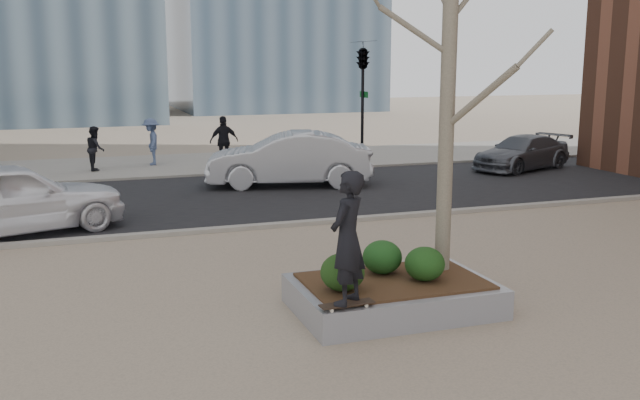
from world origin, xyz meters
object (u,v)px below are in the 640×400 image
object	(u,v)px
planter	(393,296)
skateboarder	(348,238)
skateboard	(347,306)
police_car	(10,198)

from	to	relation	value
planter	skateboarder	bearing A→B (deg)	-141.74
skateboard	skateboarder	xyz separation A→B (m)	(0.00, 0.00, 0.96)
skateboard	skateboarder	size ratio (longest dim) A/B	0.42
police_car	planter	bearing A→B (deg)	-158.01
police_car	skateboarder	bearing A→B (deg)	-166.62
skateboarder	police_car	world-z (taller)	skateboarder
skateboard	skateboarder	distance (m)	0.96
planter	skateboarder	size ratio (longest dim) A/B	1.63
skateboarder	police_car	xyz separation A→B (m)	(-4.81, 8.02, -0.60)
skateboarder	planter	bearing A→B (deg)	175.29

